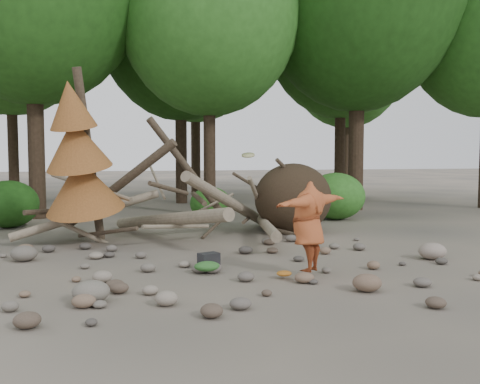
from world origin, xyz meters
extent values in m
plane|color=#514C44|center=(0.00, 0.00, 0.00)|extent=(120.00, 120.00, 0.00)
ellipsoid|color=#332619|center=(2.60, 4.30, 0.99)|extent=(2.20, 1.87, 1.98)
cylinder|color=gray|center=(-1.00, 3.70, 0.55)|extent=(2.61, 5.11, 1.08)
cylinder|color=gray|center=(0.80, 4.20, 0.90)|extent=(3.18, 3.71, 1.90)
cylinder|color=brown|center=(-2.20, 4.60, 1.40)|extent=(3.08, 1.91, 2.49)
cylinder|color=gray|center=(1.60, 3.50, 0.35)|extent=(1.13, 4.98, 0.43)
cylinder|color=brown|center=(-0.30, 4.80, 1.80)|extent=(2.39, 1.03, 2.89)
cylinder|color=gray|center=(-3.00, 4.00, 0.70)|extent=(3.71, 0.86, 1.20)
cylinder|color=#4C3F30|center=(-2.50, 3.50, 0.30)|extent=(1.52, 1.70, 0.49)
cylinder|color=gray|center=(0.20, 4.40, 0.80)|extent=(1.57, 0.85, 0.69)
cylinder|color=#4C3F30|center=(1.80, 4.90, 1.20)|extent=(1.92, 1.25, 1.10)
cylinder|color=gray|center=(-1.20, 4.20, 1.50)|extent=(0.37, 1.42, 0.85)
cylinder|color=#4C3F30|center=(2.20, 3.20, 0.15)|extent=(0.79, 2.54, 0.12)
cylinder|color=gray|center=(-0.80, 3.10, 0.45)|extent=(1.78, 1.11, 0.29)
cylinder|color=#4C3F30|center=(-2.90, 3.80, 2.20)|extent=(0.67, 1.13, 4.35)
cone|color=brown|center=(-3.06, 3.49, 1.50)|extent=(2.06, 2.13, 1.86)
cone|color=brown|center=(-3.16, 3.28, 2.50)|extent=(1.71, 1.78, 1.65)
cone|color=brown|center=(-3.26, 3.09, 3.40)|extent=(1.23, 1.30, 1.41)
cylinder|color=#38281C|center=(-5.00, 9.50, 4.48)|extent=(0.56, 0.56, 8.96)
cylinder|color=#38281C|center=(1.00, 9.20, 3.57)|extent=(0.44, 0.44, 7.14)
ellipsoid|color=#347925|center=(1.00, 9.20, 7.34)|extent=(6.53, 6.53, 7.51)
cylinder|color=#38281C|center=(7.00, 9.80, 4.72)|extent=(0.60, 0.60, 9.45)
cylinder|color=#38281C|center=(-6.50, 13.50, 3.78)|extent=(0.42, 0.42, 7.56)
ellipsoid|color=#347925|center=(-6.50, 13.50, 7.78)|extent=(6.91, 6.91, 7.95)
cylinder|color=#38281C|center=(0.50, 14.20, 4.27)|extent=(0.52, 0.52, 8.54)
ellipsoid|color=#1F5015|center=(0.50, 14.20, 8.78)|extent=(7.81, 7.81, 10.15)
cylinder|color=#38281C|center=(8.00, 13.80, 4.06)|extent=(0.50, 0.50, 8.12)
ellipsoid|color=#2A661D|center=(8.00, 13.80, 8.35)|extent=(7.42, 7.42, 8.91)
cylinder|color=#38281C|center=(2.00, 20.50, 4.38)|extent=(0.54, 0.54, 8.75)
ellipsoid|color=#347925|center=(2.00, 20.50, 9.00)|extent=(8.00, 8.00, 10.00)
cylinder|color=#38281C|center=(11.00, 20.00, 3.92)|extent=(0.46, 0.46, 7.84)
ellipsoid|color=#2A661D|center=(11.00, 20.00, 8.06)|extent=(7.17, 7.17, 8.60)
ellipsoid|color=#1F5015|center=(-5.50, 7.20, 0.72)|extent=(1.80, 1.80, 1.44)
ellipsoid|color=#2A661D|center=(0.80, 7.80, 0.56)|extent=(1.40, 1.40, 1.12)
ellipsoid|color=#347925|center=(5.00, 7.00, 0.80)|extent=(2.00, 2.00, 1.60)
imported|color=#A94C26|center=(1.25, -0.78, 0.91)|extent=(1.99, 1.65, 1.67)
cylinder|color=tan|center=(0.24, -0.21, 2.22)|extent=(0.28, 0.26, 0.13)
cube|color=black|center=(-0.47, 0.14, 0.13)|extent=(0.45, 0.39, 0.26)
ellipsoid|color=#2B5F26|center=(-0.57, -0.26, 0.09)|extent=(0.49, 0.41, 0.18)
ellipsoid|color=#A05C1B|center=(0.72, -0.97, 0.05)|extent=(0.28, 0.23, 0.10)
ellipsoid|color=slate|center=(-2.58, -1.81, 0.17)|extent=(0.56, 0.51, 0.34)
ellipsoid|color=brown|center=(1.80, -2.09, 0.15)|extent=(0.48, 0.44, 0.29)
ellipsoid|color=gray|center=(4.34, 0.07, 0.18)|extent=(0.59, 0.53, 0.36)
ellipsoid|color=#665F56|center=(-4.14, 1.72, 0.16)|extent=(0.55, 0.49, 0.33)
camera|label=1|loc=(-2.07, -10.06, 2.26)|focal=40.00mm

